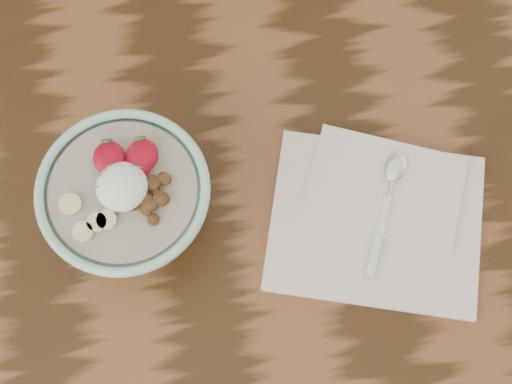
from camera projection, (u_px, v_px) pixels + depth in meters
table at (198, 229)px, 99.81cm from camera, size 160.00×90.00×75.00cm
breakfast_bowl at (129, 200)px, 84.26cm from camera, size 19.97×19.97×13.52cm
napkin at (378, 215)px, 90.07cm from camera, size 31.54×28.28×1.62cm
spoon at (392, 183)px, 89.99cm from camera, size 8.91×15.94×0.88cm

